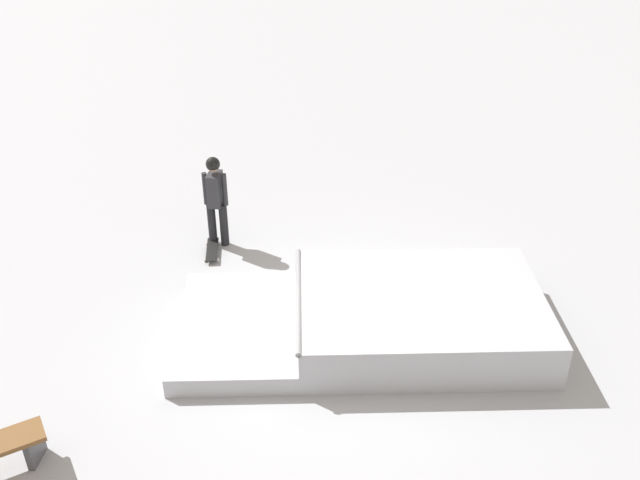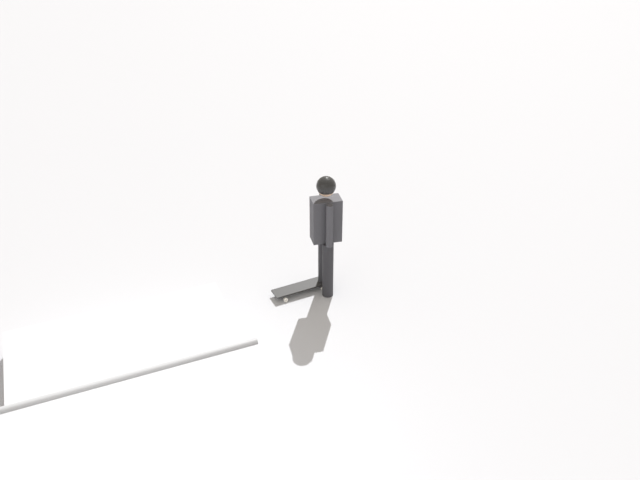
% 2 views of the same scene
% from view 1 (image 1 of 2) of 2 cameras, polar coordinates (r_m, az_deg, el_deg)
% --- Properties ---
extents(ground_plane, '(60.00, 60.00, 0.00)m').
position_cam_1_polar(ground_plane, '(10.51, 1.21, -8.31)').
color(ground_plane, '#A8AAB2').
extents(skate_ramp, '(5.67, 3.21, 0.74)m').
position_cam_1_polar(skate_ramp, '(10.51, 5.51, -6.29)').
color(skate_ramp, '#B0B3BB').
rests_on(skate_ramp, ground).
extents(skater, '(0.44, 0.39, 1.73)m').
position_cam_1_polar(skater, '(12.50, -8.51, 3.66)').
color(skater, black).
rests_on(skater, ground).
extents(skateboard, '(0.36, 0.82, 0.09)m').
position_cam_1_polar(skateboard, '(12.67, -8.77, -0.77)').
color(skateboard, black).
rests_on(skateboard, ground).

